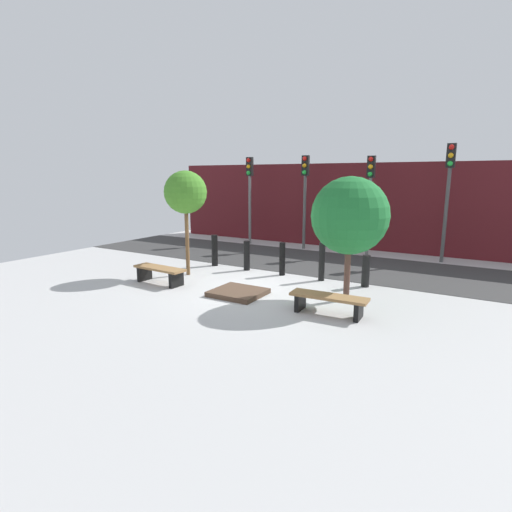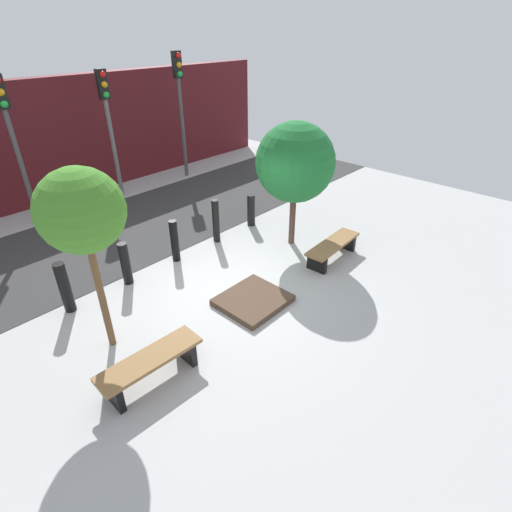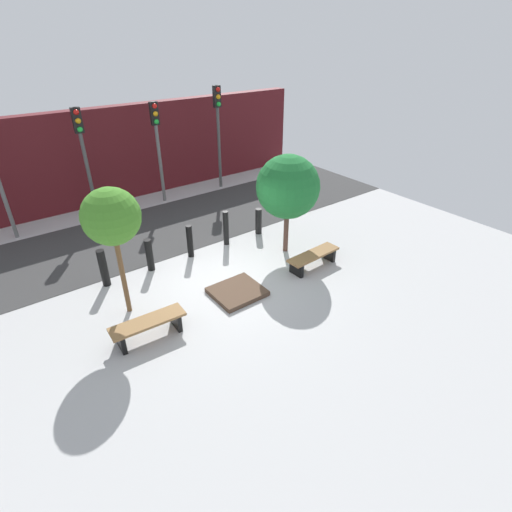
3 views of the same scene
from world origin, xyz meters
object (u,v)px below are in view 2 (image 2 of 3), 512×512
Objects in this scene: bollard_far_left at (65,288)px; traffic_light_mid_west at (10,125)px; tree_behind_left_bench at (81,212)px; tree_behind_right_bench at (295,163)px; bench_left at (151,364)px; bench_right at (333,247)px; bollard_right at (216,221)px; bollard_left at (125,264)px; traffic_light_mid_east at (108,112)px; bollard_center at (175,241)px; bollard_far_right at (251,210)px; planter_bed at (253,300)px; traffic_light_east at (180,94)px.

bollard_far_left is 0.28× the size of traffic_light_mid_west.
tree_behind_right_bench is (4.87, -0.00, -0.42)m from tree_behind_left_bench.
bench_left is 2.41m from tree_behind_left_bench.
bench_right is 0.45× the size of traffic_light_mid_west.
bollard_left is at bearing 180.00° from bollard_right.
traffic_light_mid_east is (0.04, 4.41, 1.96)m from bollard_right.
tree_behind_right_bench is 2.67× the size of bollard_right.
bollard_center reaches higher than bollard_far_right.
tree_behind_left_bench is at bearing -101.15° from traffic_light_mid_west.
planter_bed is 3.47m from bollard_far_right.
traffic_light_mid_east is at bearing 73.71° from bollard_center.
traffic_light_mid_west is at bearing 119.88° from bollard_right.
bollard_right is (1.25, 2.38, 0.48)m from planter_bed.
bench_right is at bearing -4.69° from planter_bed.
bench_right is at bearing -65.26° from bollard_right.
bollard_center is at bearing -106.29° from traffic_light_mid_east.
tree_behind_right_bench is at bearing -78.85° from traffic_light_mid_east.
traffic_light_mid_east is (1.29, 4.41, 2.01)m from bollard_center.
bench_right is at bearing -101.57° from traffic_light_east.
bollard_far_left is 1.04× the size of bollard_center.
planter_bed is 2.72m from bollard_left.
bollard_far_right is at bearing 0.00° from bollard_right.
traffic_light_mid_west is 1.02× the size of traffic_light_mid_east.
bollard_right is 1.28× the size of bollard_far_right.
bollard_far_left is (-4.93, 2.58, 0.21)m from bench_right.
bollard_far_left is 4.98m from bollard_far_right.
planter_bed is 7.34m from traffic_light_mid_east.
bench_left is at bearing -118.04° from traffic_light_mid_east.
bench_right is 7.54m from traffic_light_east.
bollard_left is (1.25, 0.00, -0.05)m from bollard_far_left.
bollard_right is (-1.19, 1.41, -1.46)m from tree_behind_right_bench.
bench_right is 2.86m from bollard_right.
bench_left is 1.49× the size of bollard_right.
traffic_light_mid_west reaches higher than bollard_right.
bollard_left is 0.85× the size of bollard_right.
tree_behind_left_bench is at bearing -159.11° from bollard_right.
bollard_center is at bearing 180.00° from bollard_right.
tree_behind_right_bench is 3.41× the size of bollard_far_right.
tree_behind_right_bench is 6.93m from traffic_light_mid_west.
traffic_light_mid_east is at bearing 89.43° from bollard_right.
traffic_light_mid_east reaches higher than bollard_center.
bollard_right is at bearing -120.73° from traffic_light_east.
tree_behind_left_bench reaches higher than planter_bed.
bollard_far_left is (-0.06, 1.41, -1.92)m from tree_behind_left_bench.
bollard_far_right reaches higher than planter_bed.
planter_bed is at bearing 7.44° from bench_left.
bollard_center is at bearing -73.71° from traffic_light_mid_west.
bollard_left is 1.09× the size of bollard_far_right.
bollard_far_left is 1.20× the size of bollard_far_right.
bollard_far_left is (-2.49, 2.38, 0.45)m from planter_bed.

